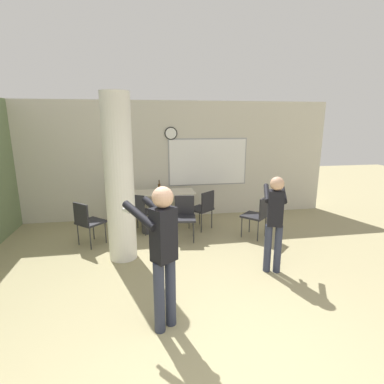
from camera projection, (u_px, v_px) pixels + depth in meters
ground_plane at (224, 384)px, 2.74m from camera, size 24.00×24.00×0.00m
wall_back at (170, 160)px, 7.26m from camera, size 8.00×0.15×2.80m
support_pillar at (119, 179)px, 4.95m from camera, size 0.47×0.47×2.80m
folding_table at (158, 194)px, 6.88m from camera, size 1.66×0.63×0.75m
bottle_on_table at (159, 188)px, 6.76m from camera, size 0.06×0.06×0.29m
waste_bin at (149, 225)px, 6.42m from camera, size 0.31×0.31×0.31m
chair_table_front at (184, 214)px, 6.01m from camera, size 0.50×0.50×0.87m
chair_mid_room at (258, 214)px, 6.06m from camera, size 0.62×0.62×0.87m
chair_near_pillar at (88, 220)px, 5.66m from camera, size 0.62×0.62×0.87m
chair_table_left at (139, 210)px, 6.30m from camera, size 0.59×0.59×0.87m
chair_table_right at (203, 207)px, 6.53m from camera, size 0.62×0.62×0.87m
person_playing_front at (162, 248)px, 3.29m from camera, size 0.61×0.67×1.69m
person_playing_side at (275, 217)px, 4.61m from camera, size 0.48×0.65×1.54m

